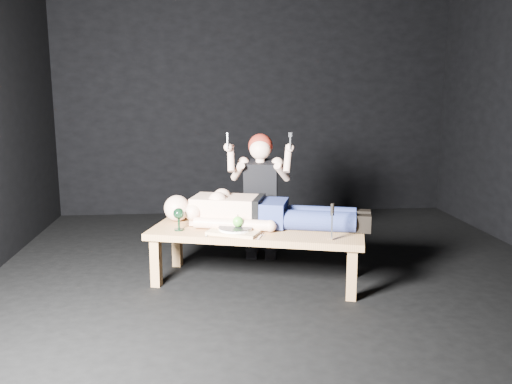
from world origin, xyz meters
The scene contains 13 objects.
ground centered at (0.00, 0.00, 0.00)m, with size 5.00×5.00×0.00m, color black.
back_wall centered at (0.00, 2.50, 1.50)m, with size 5.00×5.00×0.00m, color black.
table centered at (-0.23, -0.12, 0.23)m, with size 1.73×0.65×0.45m, color #A97946.
lying_man centered at (-0.14, 0.00, 0.59)m, with size 1.89×0.58×0.29m, color #D3A588, non-canonical shape.
kneeling_woman centered at (-0.13, 0.47, 0.61)m, with size 0.65×0.73×1.23m, color black, non-canonical shape.
serving_tray centered at (-0.41, -0.22, 0.46)m, with size 0.40×0.29×0.02m, color tan.
plate centered at (-0.41, -0.22, 0.48)m, with size 0.27×0.27×0.02m, color white.
apple centered at (-0.39, -0.20, 0.54)m, with size 0.09×0.09×0.09m, color #298C18.
goblet centered at (-0.86, -0.10, 0.54)m, with size 0.09×0.09×0.18m, color black, non-canonical shape.
fork_flat centered at (-0.64, -0.23, 0.45)m, with size 0.02×0.18×0.01m, color #B2B2B7.
knife_flat centered at (-0.22, -0.35, 0.45)m, with size 0.02×0.18×0.01m, color #B2B2B7.
spoon_flat centered at (-0.22, -0.25, 0.45)m, with size 0.02×0.18×0.01m, color #B2B2B7.
carving_knife centered at (0.31, -0.50, 0.59)m, with size 0.04×0.04×0.28m, color #B2B2B7, non-canonical shape.
Camera 1 is at (-0.63, -4.27, 1.55)m, focal length 36.83 mm.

